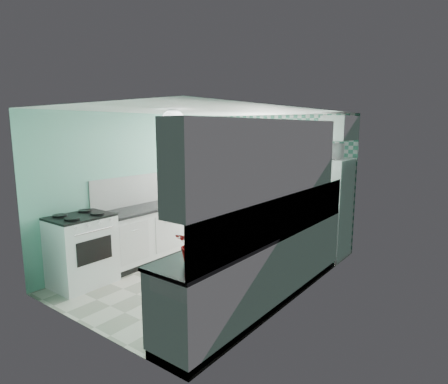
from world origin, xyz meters
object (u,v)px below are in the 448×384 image
Objects in this scene: sink at (293,221)px; potted_plant at (194,244)px; ceiling_light at (173,122)px; microwave at (328,151)px; fruit_bowl at (206,253)px; stove at (81,249)px; fridge at (325,208)px.

potted_plant is at bearing -86.72° from sink.
ceiling_light is 2.88m from microwave.
stove is at bearing 178.67° from fruit_bowl.
stove is (-2.31, -3.34, -0.34)m from fridge.
stove is at bearing -126.25° from fridge.
microwave is at bearing 91.44° from potted_plant.
potted_plant is 3.67m from microwave.
microwave reaches higher than fridge.
stove is (-1.20, -0.72, -1.80)m from ceiling_light.
stove is 2.15× the size of microwave.
ceiling_light reaches higher than fruit_bowl.
stove is 2.48m from potted_plant.
potted_plant is at bearing -90.00° from fruit_bowl.
fruit_bowl is at bearing -90.06° from fridge.
microwave is (-0.09, 3.59, 0.74)m from potted_plant.
fridge is at bearing 91.52° from fruit_bowl.
microwave reaches higher than potted_plant.
ceiling_light reaches higher than potted_plant.
potted_plant is (0.09, -3.59, 0.26)m from fridge.
fruit_bowl is 3.51m from microwave.
sink is 2.15m from potted_plant.
fridge is 6.21× the size of fruit_bowl.
ceiling_light is 0.20× the size of fridge.
ceiling_light is 0.74× the size of microwave.
ceiling_light is 0.66× the size of sink.
microwave is (-0.09, 1.44, 0.93)m from sink.
sink is (1.20, 1.17, -1.39)m from ceiling_light.
potted_plant is (1.20, -0.97, -1.20)m from ceiling_light.
fruit_bowl is at bearing -86.73° from sink.
ceiling_light is at bearing 140.98° from potted_plant.
sink is at bearing 44.26° from ceiling_light.
microwave is (1.11, 2.62, -0.46)m from ceiling_light.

